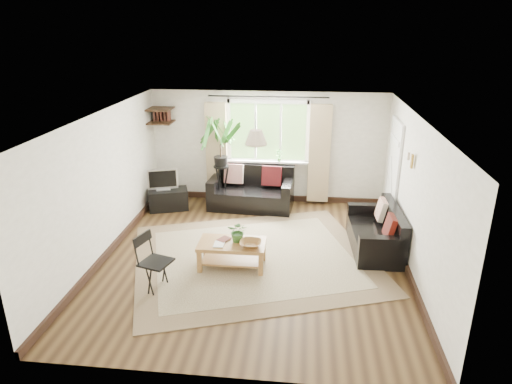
# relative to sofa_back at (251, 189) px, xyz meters

# --- Properties ---
(floor) EXTENTS (5.50, 5.50, 0.00)m
(floor) POSITION_rel_sofa_back_xyz_m (0.31, -2.25, -0.41)
(floor) COLOR black
(floor) RESTS_ON ground
(ceiling) EXTENTS (5.50, 5.50, 0.00)m
(ceiling) POSITION_rel_sofa_back_xyz_m (0.31, -2.25, 1.99)
(ceiling) COLOR white
(ceiling) RESTS_ON floor
(wall_back) EXTENTS (5.00, 0.02, 2.40)m
(wall_back) POSITION_rel_sofa_back_xyz_m (0.31, 0.50, 0.79)
(wall_back) COLOR beige
(wall_back) RESTS_ON floor
(wall_front) EXTENTS (5.00, 0.02, 2.40)m
(wall_front) POSITION_rel_sofa_back_xyz_m (0.31, -5.00, 0.79)
(wall_front) COLOR beige
(wall_front) RESTS_ON floor
(wall_left) EXTENTS (0.02, 5.50, 2.40)m
(wall_left) POSITION_rel_sofa_back_xyz_m (-2.19, -2.25, 0.79)
(wall_left) COLOR beige
(wall_left) RESTS_ON floor
(wall_right) EXTENTS (0.02, 5.50, 2.40)m
(wall_right) POSITION_rel_sofa_back_xyz_m (2.81, -2.25, 0.79)
(wall_right) COLOR beige
(wall_right) RESTS_ON floor
(rug) EXTENTS (4.75, 4.40, 0.02)m
(rug) POSITION_rel_sofa_back_xyz_m (0.32, -2.24, -0.40)
(rug) COLOR beige
(rug) RESTS_ON floor
(window) EXTENTS (2.50, 0.16, 2.16)m
(window) POSITION_rel_sofa_back_xyz_m (0.31, 0.46, 1.14)
(window) COLOR white
(window) RESTS_ON wall_back
(door) EXTENTS (0.06, 0.96, 2.06)m
(door) POSITION_rel_sofa_back_xyz_m (2.78, -0.55, 0.59)
(door) COLOR silver
(door) RESTS_ON wall_right
(corner_shelf) EXTENTS (0.50, 0.50, 0.34)m
(corner_shelf) POSITION_rel_sofa_back_xyz_m (-1.94, 0.25, 1.48)
(corner_shelf) COLOR black
(corner_shelf) RESTS_ON wall_back
(pendant_lamp) EXTENTS (0.36, 0.36, 0.54)m
(pendant_lamp) POSITION_rel_sofa_back_xyz_m (0.31, -1.85, 1.64)
(pendant_lamp) COLOR beige
(pendant_lamp) RESTS_ON ceiling
(wall_sconce) EXTENTS (0.12, 0.12, 0.28)m
(wall_sconce) POSITION_rel_sofa_back_xyz_m (2.74, -1.95, 1.33)
(wall_sconce) COLOR beige
(wall_sconce) RESTS_ON wall_right
(sofa_back) EXTENTS (1.81, 1.00, 0.82)m
(sofa_back) POSITION_rel_sofa_back_xyz_m (0.00, 0.00, 0.00)
(sofa_back) COLOR black
(sofa_back) RESTS_ON floor
(sofa_right) EXTENTS (1.59, 0.85, 0.73)m
(sofa_right) POSITION_rel_sofa_back_xyz_m (2.36, -1.67, -0.05)
(sofa_right) COLOR black
(sofa_right) RESTS_ON floor
(coffee_table) EXTENTS (1.08, 0.59, 0.44)m
(coffee_table) POSITION_rel_sofa_back_xyz_m (-0.00, -2.55, -0.19)
(coffee_table) COLOR brown
(coffee_table) RESTS_ON floor
(table_plant) EXTENTS (0.33, 0.29, 0.35)m
(table_plant) POSITION_rel_sofa_back_xyz_m (0.10, -2.50, 0.20)
(table_plant) COLOR #326026
(table_plant) RESTS_ON coffee_table
(bowl) EXTENTS (0.36, 0.36, 0.09)m
(bowl) POSITION_rel_sofa_back_xyz_m (0.31, -2.65, 0.07)
(bowl) COLOR brown
(bowl) RESTS_ON coffee_table
(book_a) EXTENTS (0.17, 0.23, 0.02)m
(book_a) POSITION_rel_sofa_back_xyz_m (-0.27, -2.65, 0.04)
(book_a) COLOR white
(book_a) RESTS_ON coffee_table
(book_b) EXTENTS (0.25, 0.27, 0.02)m
(book_b) POSITION_rel_sofa_back_xyz_m (-0.22, -2.44, 0.04)
(book_b) COLOR #552A22
(book_b) RESTS_ON coffee_table
(tv_stand) EXTENTS (0.91, 0.68, 0.43)m
(tv_stand) POSITION_rel_sofa_back_xyz_m (-1.73, -0.28, -0.19)
(tv_stand) COLOR black
(tv_stand) RESTS_ON floor
(tv) EXTENTS (0.65, 0.39, 0.47)m
(tv) POSITION_rel_sofa_back_xyz_m (-1.82, -0.28, 0.26)
(tv) COLOR #A5A5AA
(tv) RESTS_ON tv_stand
(palm_stand) EXTENTS (0.75, 0.75, 1.92)m
(palm_stand) POSITION_rel_sofa_back_xyz_m (-0.65, 0.06, 0.55)
(palm_stand) COLOR black
(palm_stand) RESTS_ON floor
(folding_chair) EXTENTS (0.56, 0.56, 0.86)m
(folding_chair) POSITION_rel_sofa_back_xyz_m (-1.00, -3.33, 0.02)
(folding_chair) COLOR black
(folding_chair) RESTS_ON floor
(sill_plant) EXTENTS (0.14, 0.10, 0.27)m
(sill_plant) POSITION_rel_sofa_back_xyz_m (0.56, 0.38, 0.65)
(sill_plant) COLOR #2D6023
(sill_plant) RESTS_ON window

